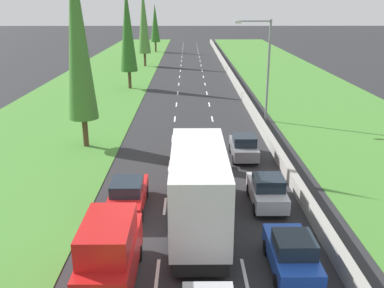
{
  "coord_description": "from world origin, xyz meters",
  "views": [
    {
      "loc": [
        -0.49,
        0.39,
        10.32
      ],
      "look_at": [
        -0.21,
        31.25,
        0.1
      ],
      "focal_mm": 39.96,
      "sensor_mm": 36.0,
      "label": 1
    }
  ],
  "objects_px": {
    "red_van_left_lane": "(110,253)",
    "poplar_tree_fourth": "(144,20)",
    "silver_hatchback_right_lane": "(267,190)",
    "blue_hatchback_right_lane": "(292,254)",
    "poplar_tree_second": "(77,31)",
    "poplar_tree_third": "(127,29)",
    "grey_hatchback_right_lane": "(244,147)",
    "street_light_mast": "(265,64)",
    "white_box_truck_centre_lane": "(198,185)",
    "orange_hatchback_centre_lane": "(193,153)",
    "red_sedan_left_lane": "(128,195)",
    "poplar_tree_fifth": "(155,23)"
  },
  "relations": [
    {
      "from": "red_van_left_lane",
      "to": "poplar_tree_fourth",
      "type": "height_order",
      "value": "poplar_tree_fourth"
    },
    {
      "from": "silver_hatchback_right_lane",
      "to": "red_van_left_lane",
      "type": "height_order",
      "value": "red_van_left_lane"
    },
    {
      "from": "blue_hatchback_right_lane",
      "to": "silver_hatchback_right_lane",
      "type": "relative_size",
      "value": 1.0
    },
    {
      "from": "poplar_tree_second",
      "to": "poplar_tree_third",
      "type": "bearing_deg",
      "value": 89.13
    },
    {
      "from": "grey_hatchback_right_lane",
      "to": "street_light_mast",
      "type": "distance_m",
      "value": 11.16
    },
    {
      "from": "white_box_truck_centre_lane",
      "to": "poplar_tree_third",
      "type": "distance_m",
      "value": 36.52
    },
    {
      "from": "orange_hatchback_centre_lane",
      "to": "poplar_tree_fourth",
      "type": "relative_size",
      "value": 0.3
    },
    {
      "from": "poplar_tree_third",
      "to": "white_box_truck_centre_lane",
      "type": "bearing_deg",
      "value": -77.48
    },
    {
      "from": "white_box_truck_centre_lane",
      "to": "poplar_tree_third",
      "type": "relative_size",
      "value": 0.75
    },
    {
      "from": "blue_hatchback_right_lane",
      "to": "red_sedan_left_lane",
      "type": "relative_size",
      "value": 0.87
    },
    {
      "from": "red_van_left_lane",
      "to": "poplar_tree_second",
      "type": "distance_m",
      "value": 18.78
    },
    {
      "from": "blue_hatchback_right_lane",
      "to": "orange_hatchback_centre_lane",
      "type": "distance_m",
      "value": 12.62
    },
    {
      "from": "poplar_tree_second",
      "to": "street_light_mast",
      "type": "relative_size",
      "value": 1.64
    },
    {
      "from": "grey_hatchback_right_lane",
      "to": "red_sedan_left_lane",
      "type": "bearing_deg",
      "value": -132.52
    },
    {
      "from": "white_box_truck_centre_lane",
      "to": "poplar_tree_fourth",
      "type": "height_order",
      "value": "poplar_tree_fourth"
    },
    {
      "from": "white_box_truck_centre_lane",
      "to": "poplar_tree_fifth",
      "type": "height_order",
      "value": "poplar_tree_fifth"
    },
    {
      "from": "orange_hatchback_centre_lane",
      "to": "poplar_tree_fifth",
      "type": "xyz_separation_m",
      "value": [
        -7.46,
        69.26,
        5.29
      ]
    },
    {
      "from": "poplar_tree_third",
      "to": "red_van_left_lane",
      "type": "bearing_deg",
      "value": -83.66
    },
    {
      "from": "orange_hatchback_centre_lane",
      "to": "red_van_left_lane",
      "type": "relative_size",
      "value": 0.8
    },
    {
      "from": "blue_hatchback_right_lane",
      "to": "silver_hatchback_right_lane",
      "type": "bearing_deg",
      "value": 89.32
    },
    {
      "from": "poplar_tree_third",
      "to": "street_light_mast",
      "type": "distance_m",
      "value": 21.37
    },
    {
      "from": "red_van_left_lane",
      "to": "grey_hatchback_right_lane",
      "type": "relative_size",
      "value": 1.26
    },
    {
      "from": "poplar_tree_second",
      "to": "poplar_tree_third",
      "type": "distance_m",
      "value": 23.03
    },
    {
      "from": "orange_hatchback_centre_lane",
      "to": "poplar_tree_third",
      "type": "distance_m",
      "value": 28.78
    },
    {
      "from": "poplar_tree_fifth",
      "to": "street_light_mast",
      "type": "height_order",
      "value": "poplar_tree_fifth"
    },
    {
      "from": "blue_hatchback_right_lane",
      "to": "poplar_tree_fifth",
      "type": "bearing_deg",
      "value": 97.88
    },
    {
      "from": "white_box_truck_centre_lane",
      "to": "poplar_tree_second",
      "type": "xyz_separation_m",
      "value": [
        -8.18,
        12.3,
        6.25
      ]
    },
    {
      "from": "poplar_tree_second",
      "to": "poplar_tree_third",
      "type": "xyz_separation_m",
      "value": [
        0.35,
        23.0,
        -1.13
      ]
    },
    {
      "from": "silver_hatchback_right_lane",
      "to": "red_sedan_left_lane",
      "type": "relative_size",
      "value": 0.87
    },
    {
      "from": "red_sedan_left_lane",
      "to": "blue_hatchback_right_lane",
      "type": "bearing_deg",
      "value": -37.58
    },
    {
      "from": "white_box_truck_centre_lane",
      "to": "poplar_tree_fourth",
      "type": "xyz_separation_m",
      "value": [
        -7.85,
        55.48,
        5.36
      ]
    },
    {
      "from": "grey_hatchback_right_lane",
      "to": "poplar_tree_fifth",
      "type": "distance_m",
      "value": 69.13
    },
    {
      "from": "blue_hatchback_right_lane",
      "to": "poplar_tree_fifth",
      "type": "relative_size",
      "value": 0.38
    },
    {
      "from": "orange_hatchback_centre_lane",
      "to": "poplar_tree_fourth",
      "type": "bearing_deg",
      "value": 99.28
    },
    {
      "from": "blue_hatchback_right_lane",
      "to": "silver_hatchback_right_lane",
      "type": "distance_m",
      "value": 6.02
    },
    {
      "from": "silver_hatchback_right_lane",
      "to": "red_sedan_left_lane",
      "type": "height_order",
      "value": "silver_hatchback_right_lane"
    },
    {
      "from": "red_sedan_left_lane",
      "to": "white_box_truck_centre_lane",
      "type": "bearing_deg",
      "value": -27.54
    },
    {
      "from": "poplar_tree_third",
      "to": "street_light_mast",
      "type": "relative_size",
      "value": 1.39
    },
    {
      "from": "poplar_tree_fourth",
      "to": "poplar_tree_fifth",
      "type": "bearing_deg",
      "value": 89.36
    },
    {
      "from": "red_van_left_lane",
      "to": "red_sedan_left_lane",
      "type": "bearing_deg",
      "value": 91.93
    },
    {
      "from": "red_sedan_left_lane",
      "to": "poplar_tree_third",
      "type": "bearing_deg",
      "value": 97.18
    },
    {
      "from": "orange_hatchback_centre_lane",
      "to": "red_van_left_lane",
      "type": "xyz_separation_m",
      "value": [
        -3.27,
        -12.78,
        0.56
      ]
    },
    {
      "from": "silver_hatchback_right_lane",
      "to": "poplar_tree_fifth",
      "type": "height_order",
      "value": "poplar_tree_fifth"
    },
    {
      "from": "silver_hatchback_right_lane",
      "to": "red_sedan_left_lane",
      "type": "distance_m",
      "value": 7.37
    },
    {
      "from": "blue_hatchback_right_lane",
      "to": "poplar_tree_fourth",
      "type": "distance_m",
      "value": 60.67
    },
    {
      "from": "blue_hatchback_right_lane",
      "to": "street_light_mast",
      "type": "relative_size",
      "value": 0.43
    },
    {
      "from": "white_box_truck_centre_lane",
      "to": "red_sedan_left_lane",
      "type": "height_order",
      "value": "white_box_truck_centre_lane"
    },
    {
      "from": "orange_hatchback_centre_lane",
      "to": "poplar_tree_fourth",
      "type": "distance_m",
      "value": 48.25
    },
    {
      "from": "white_box_truck_centre_lane",
      "to": "orange_hatchback_centre_lane",
      "type": "height_order",
      "value": "white_box_truck_centre_lane"
    },
    {
      "from": "silver_hatchback_right_lane",
      "to": "poplar_tree_third",
      "type": "relative_size",
      "value": 0.31
    }
  ]
}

